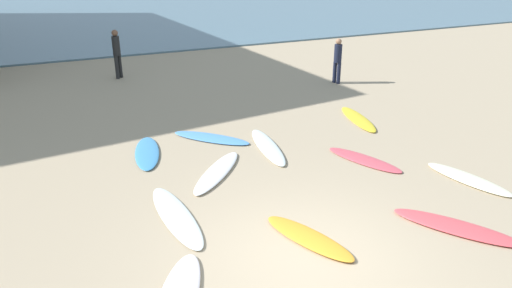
% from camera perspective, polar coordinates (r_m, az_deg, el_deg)
% --- Properties ---
extents(ground_plane, '(120.00, 120.00, 0.00)m').
position_cam_1_polar(ground_plane, '(8.49, 5.58, -13.26)').
color(ground_plane, tan).
extents(ocean_water, '(120.00, 40.00, 0.08)m').
position_cam_1_polar(ocean_water, '(42.80, -19.01, 15.23)').
color(ocean_water, slate).
rests_on(ocean_water, ground_plane).
extents(surfboard_0, '(0.98, 2.16, 0.07)m').
position_cam_1_polar(surfboard_0, '(12.49, -12.57, -1.00)').
color(surfboard_0, '#4494D2').
rests_on(surfboard_0, ground_plane).
extents(surfboard_1, '(0.81, 2.49, 0.09)m').
position_cam_1_polar(surfboard_1, '(12.53, 1.37, -0.29)').
color(surfboard_1, white).
rests_on(surfboard_1, ground_plane).
extents(surfboard_2, '(1.27, 2.08, 0.06)m').
position_cam_1_polar(surfboard_2, '(12.12, 12.48, -1.80)').
color(surfboard_2, '#DD4F5B').
rests_on(surfboard_2, ground_plane).
extents(surfboard_3, '(0.93, 2.28, 0.08)m').
position_cam_1_polar(surfboard_3, '(14.76, 11.80, 2.88)').
color(surfboard_3, yellow).
rests_on(surfboard_3, ground_plane).
extents(surfboard_4, '(0.74, 2.57, 0.07)m').
position_cam_1_polar(surfboard_4, '(9.67, -9.27, -8.27)').
color(surfboard_4, silver).
rests_on(surfboard_4, ground_plane).
extents(surfboard_5, '(1.21, 2.02, 0.09)m').
position_cam_1_polar(surfboard_5, '(8.96, 6.15, -10.79)').
color(surfboard_5, orange).
rests_on(surfboard_5, ground_plane).
extents(surfboard_7, '(1.02, 2.11, 0.08)m').
position_cam_1_polar(surfboard_7, '(11.88, 23.47, -3.74)').
color(surfboard_7, '#F0EEC5').
rests_on(surfboard_7, ground_plane).
extents(surfboard_8, '(1.96, 1.97, 0.07)m').
position_cam_1_polar(surfboard_8, '(13.14, -5.23, 0.71)').
color(surfboard_8, '#5499E5').
rests_on(surfboard_8, ground_plane).
extents(surfboard_9, '(1.91, 2.09, 0.08)m').
position_cam_1_polar(surfboard_9, '(11.24, -4.56, -3.27)').
color(surfboard_9, white).
rests_on(surfboard_9, ground_plane).
extents(surfboard_10, '(1.81, 2.24, 0.09)m').
position_cam_1_polar(surfboard_10, '(9.93, 22.28, -8.94)').
color(surfboard_10, '#E44D52').
rests_on(surfboard_10, ground_plane).
extents(beachgoer_near, '(0.34, 0.34, 1.64)m').
position_cam_1_polar(beachgoer_near, '(18.25, 9.49, 9.77)').
color(beachgoer_near, '#191E33').
rests_on(beachgoer_near, ground_plane).
extents(beachgoer_mid, '(0.40, 0.40, 1.83)m').
position_cam_1_polar(beachgoer_mid, '(19.37, -15.91, 10.35)').
color(beachgoer_mid, black).
rests_on(beachgoer_mid, ground_plane).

